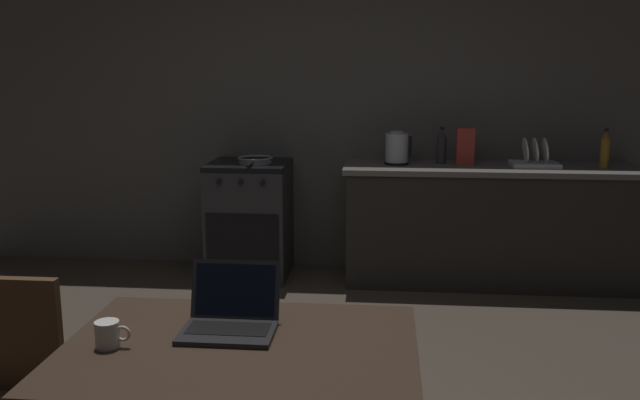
% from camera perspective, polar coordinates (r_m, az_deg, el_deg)
% --- Properties ---
extents(back_wall, '(6.40, 0.10, 2.57)m').
position_cam_1_polar(back_wall, '(5.48, 3.28, 7.65)').
color(back_wall, '#56534F').
rests_on(back_wall, ground_plane).
extents(kitchen_counter, '(2.16, 0.64, 0.89)m').
position_cam_1_polar(kitchen_counter, '(5.31, 13.75, -1.96)').
color(kitchen_counter, '#282623').
rests_on(kitchen_counter, ground_plane).
extents(stove_oven, '(0.60, 0.62, 0.89)m').
position_cam_1_polar(stove_oven, '(5.35, -5.82, -1.61)').
color(stove_oven, '#2D2D30').
rests_on(stove_oven, ground_plane).
extents(dining_table, '(1.17, 0.84, 0.73)m').
position_cam_1_polar(dining_table, '(2.37, -6.65, -13.52)').
color(dining_table, '#332319').
rests_on(dining_table, ground_plane).
extents(laptop, '(0.32, 0.29, 0.22)m').
position_cam_1_polar(laptop, '(2.44, -7.45, -9.68)').
color(laptop, '#232326').
rests_on(laptop, dining_table).
extents(electric_kettle, '(0.20, 0.18, 0.25)m').
position_cam_1_polar(electric_kettle, '(5.15, 6.39, 4.26)').
color(electric_kettle, black).
rests_on(electric_kettle, kitchen_counter).
extents(bottle, '(0.06, 0.06, 0.29)m').
position_cam_1_polar(bottle, '(5.34, 22.56, 3.88)').
color(bottle, '#8C601E').
rests_on(bottle, kitchen_counter).
extents(frying_pan, '(0.27, 0.44, 0.05)m').
position_cam_1_polar(frying_pan, '(5.23, -5.41, 3.34)').
color(frying_pan, gray).
rests_on(frying_pan, stove_oven).
extents(coffee_mug, '(0.12, 0.08, 0.09)m').
position_cam_1_polar(coffee_mug, '(2.39, -17.16, -10.59)').
color(coffee_mug, silver).
rests_on(coffee_mug, dining_table).
extents(cereal_box, '(0.13, 0.05, 0.27)m').
position_cam_1_polar(cereal_box, '(5.20, 11.96, 4.35)').
color(cereal_box, '#B2382D').
rests_on(cereal_box, kitchen_counter).
extents(dish_rack, '(0.34, 0.26, 0.21)m').
position_cam_1_polar(dish_rack, '(5.28, 17.38, 3.19)').
color(dish_rack, silver).
rests_on(dish_rack, kitchen_counter).
extents(bottle_b, '(0.07, 0.07, 0.28)m').
position_cam_1_polar(bottle_b, '(5.25, 10.05, 4.41)').
color(bottle_b, '#2D2D33').
rests_on(bottle_b, kitchen_counter).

